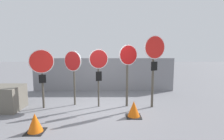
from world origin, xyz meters
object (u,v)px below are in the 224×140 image
stop_sign_2 (99,65)px  traffic_cone_1 (134,109)px  stop_sign_4 (154,58)px  traffic_cone_0 (35,123)px  stop_sign_3 (128,64)px  stop_sign_0 (42,67)px  stop_sign_1 (73,66)px  storage_crate (7,98)px

stop_sign_2 → traffic_cone_1: stop_sign_2 is taller
stop_sign_4 → traffic_cone_0: bearing=-172.5°
stop_sign_2 → stop_sign_3: (1.04, 0.05, 0.03)m
stop_sign_0 → traffic_cone_0: size_ratio=4.19×
stop_sign_1 → stop_sign_3: size_ratio=0.91×
stop_sign_0 → traffic_cone_0: (0.46, -1.78, -1.23)m
stop_sign_1 → traffic_cone_0: size_ratio=4.09×
traffic_cone_1 → storage_crate: size_ratio=0.50×
stop_sign_1 → stop_sign_0: bearing=-135.1°
stop_sign_1 → stop_sign_3: (1.98, -0.16, 0.07)m
stop_sign_1 → storage_crate: bearing=-140.6°
stop_sign_1 → traffic_cone_0: bearing=-77.2°
storage_crate → stop_sign_0: bearing=7.2°
stop_sign_0 → traffic_cone_1: bearing=-37.3°
storage_crate → traffic_cone_1: bearing=-8.7°
stop_sign_1 → stop_sign_4: stop_sign_4 is taller
stop_sign_2 → traffic_cone_1: size_ratio=4.19×
traffic_cone_1 → storage_crate: bearing=171.3°
stop_sign_3 → traffic_cone_0: size_ratio=4.51×
stop_sign_2 → stop_sign_4: bearing=-21.2°
stop_sign_1 → storage_crate: stop_sign_1 is taller
stop_sign_2 → stop_sign_3: bearing=-17.0°
stop_sign_3 → traffic_cone_1: stop_sign_3 is taller
stop_sign_4 → stop_sign_0: bearing=160.3°
stop_sign_2 → stop_sign_1: bearing=148.5°
stop_sign_3 → traffic_cone_0: 3.45m
stop_sign_0 → stop_sign_3: size_ratio=0.93×
stop_sign_1 → traffic_cone_0: stop_sign_1 is taller
stop_sign_1 → stop_sign_2: bearing=15.5°
traffic_cone_0 → traffic_cone_1: 2.81m
traffic_cone_0 → stop_sign_1: bearing=75.3°
traffic_cone_0 → traffic_cone_1: (2.64, 0.98, 0.00)m
stop_sign_2 → stop_sign_4: stop_sign_4 is taller
traffic_cone_0 → storage_crate: storage_crate is taller
stop_sign_0 → storage_crate: (-1.19, -0.15, -1.06)m
stop_sign_3 → traffic_cone_1: (0.10, -0.97, -1.31)m
stop_sign_1 → traffic_cone_1: bearing=-0.8°
stop_sign_3 → stop_sign_4: (0.90, -0.10, 0.22)m
stop_sign_2 → stop_sign_0: bearing=163.9°
stop_sign_1 → stop_sign_2: stop_sign_2 is taller
stop_sign_4 → storage_crate: bearing=161.7°
stop_sign_0 → traffic_cone_1: size_ratio=4.18×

